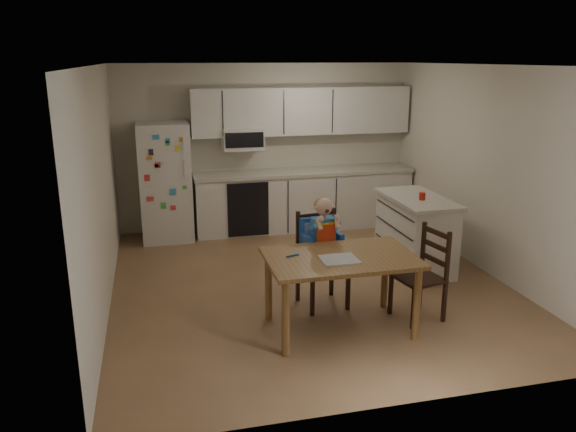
# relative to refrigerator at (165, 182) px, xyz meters

# --- Properties ---
(room) EXTENTS (4.52, 5.01, 2.51)m
(room) POSITION_rel_refrigerator_xyz_m (1.55, -1.67, 0.40)
(room) COLOR brown
(room) RESTS_ON ground
(refrigerator) EXTENTS (0.72, 0.70, 1.70)m
(refrigerator) POSITION_rel_refrigerator_xyz_m (0.00, 0.00, 0.00)
(refrigerator) COLOR silver
(refrigerator) RESTS_ON ground
(kitchen_run) EXTENTS (3.37, 0.62, 2.15)m
(kitchen_run) POSITION_rel_refrigerator_xyz_m (2.05, 0.09, 0.03)
(kitchen_run) COLOR silver
(kitchen_run) RESTS_ON ground
(kitchen_island) EXTENTS (0.65, 1.24, 0.92)m
(kitchen_island) POSITION_rel_refrigerator_xyz_m (3.00, -1.94, -0.39)
(kitchen_island) COLOR silver
(kitchen_island) RESTS_ON ground
(red_cup) EXTENTS (0.07, 0.07, 0.09)m
(red_cup) POSITION_rel_refrigerator_xyz_m (2.99, -2.08, 0.11)
(red_cup) COLOR red
(red_cup) RESTS_ON kitchen_island
(dining_table) EXTENTS (1.42, 0.91, 0.76)m
(dining_table) POSITION_rel_refrigerator_xyz_m (1.53, -3.34, -0.19)
(dining_table) COLOR brown
(dining_table) RESTS_ON ground
(napkin) EXTENTS (0.34, 0.30, 0.01)m
(napkin) POSITION_rel_refrigerator_xyz_m (1.48, -3.44, -0.08)
(napkin) COLOR silver
(napkin) RESTS_ON dining_table
(toddler_spoon) EXTENTS (0.12, 0.06, 0.02)m
(toddler_spoon) POSITION_rel_refrigerator_xyz_m (1.07, -3.24, -0.08)
(toddler_spoon) COLOR #2052B0
(toddler_spoon) RESTS_ON dining_table
(chair_booster) EXTENTS (0.50, 0.50, 1.20)m
(chair_booster) POSITION_rel_refrigerator_xyz_m (1.52, -2.72, -0.13)
(chair_booster) COLOR black
(chair_booster) RESTS_ON ground
(chair_side) EXTENTS (0.50, 0.50, 0.95)m
(chair_side) POSITION_rel_refrigerator_xyz_m (2.47, -3.27, -0.31)
(chair_side) COLOR black
(chair_side) RESTS_ON ground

